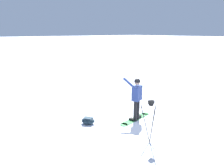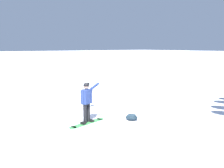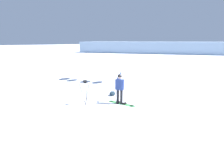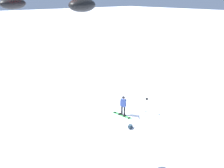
# 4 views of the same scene
# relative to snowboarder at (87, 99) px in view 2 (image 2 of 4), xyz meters

# --- Properties ---
(ground_plane) EXTENTS (300.00, 300.00, 0.00)m
(ground_plane) POSITION_rel_snowboarder_xyz_m (-0.09, -0.12, -0.98)
(ground_plane) COLOR white
(snowboarder) EXTENTS (0.61, 0.62, 1.65)m
(snowboarder) POSITION_rel_snowboarder_xyz_m (0.00, 0.00, 0.00)
(snowboarder) COLOR black
(snowboarder) RESTS_ON ground_plane
(snowboard) EXTENTS (0.56, 1.73, 0.10)m
(snowboard) POSITION_rel_snowboarder_xyz_m (-0.09, 0.04, -0.96)
(snowboard) COLOR #3F994C
(snowboard) RESTS_ON ground_plane
(gear_bag_large) EXTENTS (0.61, 0.57, 0.24)m
(gear_bag_large) POSITION_rel_snowboarder_xyz_m (-0.85, -1.63, -0.85)
(gear_bag_large) COLOR #192833
(gear_bag_large) RESTS_ON ground_plane
(camera_tripod) EXTENTS (0.54, 0.49, 1.34)m
(camera_tripod) POSITION_rel_snowboarder_xyz_m (1.54, -0.98, -0.02)
(camera_tripod) COLOR #262628
(camera_tripod) RESTS_ON ground_plane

